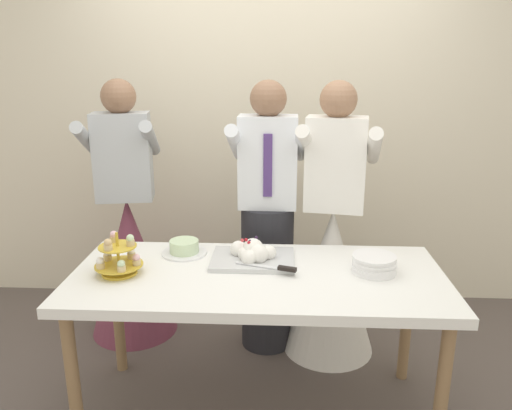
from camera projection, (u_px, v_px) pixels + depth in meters
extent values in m
plane|color=#564C47|center=(258.00, 409.00, 2.63)|extent=(8.00, 8.00, 0.00)
cube|color=beige|center=(267.00, 105.00, 3.56)|extent=(5.20, 0.10, 2.90)
cube|color=white|center=(258.00, 278.00, 2.41)|extent=(1.80, 0.80, 0.05)
cylinder|color=olive|center=(73.00, 383.00, 2.26)|extent=(0.06, 0.06, 0.72)
cylinder|color=olive|center=(442.00, 394.00, 2.18)|extent=(0.06, 0.06, 0.72)
cylinder|color=olive|center=(118.00, 314.00, 2.87)|extent=(0.06, 0.06, 0.72)
cylinder|color=olive|center=(407.00, 321.00, 2.79)|extent=(0.06, 0.06, 0.72)
cylinder|color=gold|center=(120.00, 272.00, 2.40)|extent=(0.17, 0.17, 0.01)
cylinder|color=gold|center=(118.00, 253.00, 2.38)|extent=(0.01, 0.01, 0.21)
cylinder|color=gold|center=(119.00, 265.00, 2.39)|extent=(0.23, 0.23, 0.01)
cylinder|color=#D1B784|center=(137.00, 262.00, 2.38)|extent=(0.04, 0.04, 0.03)
sphere|color=#EAB7C6|center=(136.00, 257.00, 2.38)|extent=(0.04, 0.04, 0.04)
cylinder|color=#D1B784|center=(131.00, 256.00, 2.46)|extent=(0.04, 0.04, 0.03)
sphere|color=white|center=(131.00, 251.00, 2.45)|extent=(0.04, 0.04, 0.04)
cylinder|color=#D1B784|center=(108.00, 257.00, 2.44)|extent=(0.04, 0.04, 0.03)
sphere|color=white|center=(107.00, 253.00, 2.43)|extent=(0.04, 0.04, 0.04)
cylinder|color=#D1B784|center=(100.00, 266.00, 2.34)|extent=(0.04, 0.04, 0.03)
sphere|color=white|center=(100.00, 261.00, 2.34)|extent=(0.04, 0.04, 0.04)
cylinder|color=#D1B784|center=(121.00, 268.00, 2.31)|extent=(0.04, 0.04, 0.03)
sphere|color=beige|center=(121.00, 264.00, 2.30)|extent=(0.04, 0.04, 0.04)
cylinder|color=gold|center=(117.00, 246.00, 2.37)|extent=(0.18, 0.18, 0.01)
cylinder|color=#D1B784|center=(130.00, 243.00, 2.37)|extent=(0.04, 0.04, 0.03)
sphere|color=beige|center=(130.00, 238.00, 2.36)|extent=(0.04, 0.04, 0.04)
cylinder|color=#D1B784|center=(114.00, 239.00, 2.41)|extent=(0.04, 0.04, 0.03)
sphere|color=#EAB7C6|center=(114.00, 234.00, 2.41)|extent=(0.04, 0.04, 0.04)
cylinder|color=#D1B784|center=(108.00, 247.00, 2.31)|extent=(0.04, 0.04, 0.03)
sphere|color=#D6B27A|center=(108.00, 242.00, 2.30)|extent=(0.04, 0.04, 0.04)
cube|color=silver|center=(253.00, 259.00, 2.54)|extent=(0.42, 0.31, 0.02)
sphere|color=white|center=(269.00, 253.00, 2.53)|extent=(0.08, 0.08, 0.08)
sphere|color=white|center=(258.00, 250.00, 2.56)|extent=(0.07, 0.07, 0.07)
sphere|color=white|center=(251.00, 248.00, 2.58)|extent=(0.09, 0.09, 0.09)
sphere|color=white|center=(238.00, 249.00, 2.57)|extent=(0.09, 0.09, 0.09)
sphere|color=white|center=(245.00, 254.00, 2.52)|extent=(0.07, 0.07, 0.07)
sphere|color=white|center=(249.00, 258.00, 2.47)|extent=(0.08, 0.08, 0.08)
sphere|color=white|center=(259.00, 254.00, 2.49)|extent=(0.10, 0.10, 0.10)
sphere|color=white|center=(253.00, 249.00, 2.53)|extent=(0.11, 0.11, 0.11)
sphere|color=#2D1938|center=(250.00, 241.00, 2.51)|extent=(0.02, 0.02, 0.02)
sphere|color=#DB474C|center=(242.00, 240.00, 2.52)|extent=(0.02, 0.02, 0.02)
sphere|color=#B21923|center=(253.00, 243.00, 2.50)|extent=(0.02, 0.02, 0.02)
sphere|color=#B21923|center=(249.00, 243.00, 2.49)|extent=(0.02, 0.02, 0.02)
sphere|color=#2D1938|center=(256.00, 238.00, 2.55)|extent=(0.02, 0.02, 0.02)
sphere|color=#B21923|center=(246.00, 240.00, 2.51)|extent=(0.02, 0.02, 0.02)
cube|color=silver|center=(258.00, 266.00, 2.43)|extent=(0.23, 0.09, 0.00)
cube|color=black|center=(287.00, 269.00, 2.38)|extent=(0.09, 0.05, 0.02)
cylinder|color=white|center=(374.00, 271.00, 2.42)|extent=(0.21, 0.21, 0.01)
cylinder|color=white|center=(374.00, 269.00, 2.42)|extent=(0.21, 0.21, 0.01)
cylinder|color=white|center=(374.00, 267.00, 2.41)|extent=(0.21, 0.21, 0.01)
cylinder|color=white|center=(375.00, 265.00, 2.41)|extent=(0.21, 0.21, 0.01)
cylinder|color=white|center=(374.00, 262.00, 2.41)|extent=(0.21, 0.21, 0.01)
cylinder|color=white|center=(374.00, 261.00, 2.40)|extent=(0.21, 0.21, 0.01)
cylinder|color=white|center=(374.00, 258.00, 2.40)|extent=(0.21, 0.21, 0.01)
cylinder|color=white|center=(374.00, 257.00, 2.40)|extent=(0.21, 0.21, 0.01)
cylinder|color=white|center=(184.00, 253.00, 2.65)|extent=(0.24, 0.24, 0.01)
cylinder|color=beige|center=(184.00, 246.00, 2.64)|extent=(0.15, 0.15, 0.06)
cylinder|color=#232328|center=(267.00, 277.00, 3.12)|extent=(0.32, 0.32, 0.92)
cube|color=white|center=(268.00, 162.00, 2.92)|extent=(0.34, 0.21, 0.54)
sphere|color=#8C664C|center=(268.00, 98.00, 2.81)|extent=(0.21, 0.21, 0.21)
cylinder|color=white|center=(236.00, 143.00, 2.90)|extent=(0.09, 0.49, 0.28)
cylinder|color=white|center=(301.00, 144.00, 2.87)|extent=(0.09, 0.49, 0.28)
cube|color=#4C3372|center=(268.00, 166.00, 2.82)|extent=(0.05, 0.01, 0.36)
cone|color=white|center=(330.00, 281.00, 3.06)|extent=(0.56, 0.56, 0.92)
cube|color=white|center=(336.00, 164.00, 2.86)|extent=(0.37, 0.25, 0.54)
sphere|color=#997054|center=(339.00, 99.00, 2.76)|extent=(0.21, 0.21, 0.21)
cylinder|color=white|center=(306.00, 144.00, 2.86)|extent=(0.15, 0.49, 0.28)
cylinder|color=white|center=(374.00, 147.00, 2.79)|extent=(0.15, 0.49, 0.28)
cone|color=brown|center=(131.00, 267.00, 3.28)|extent=(0.56, 0.56, 0.92)
cube|color=#B2B7BC|center=(123.00, 157.00, 3.07)|extent=(0.37, 0.25, 0.54)
sphere|color=#8C664C|center=(118.00, 96.00, 2.97)|extent=(0.21, 0.21, 0.21)
cylinder|color=#B2B7BC|center=(87.00, 140.00, 3.02)|extent=(0.15, 0.49, 0.28)
cylinder|color=#B2B7BC|center=(150.00, 139.00, 3.06)|extent=(0.15, 0.49, 0.28)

